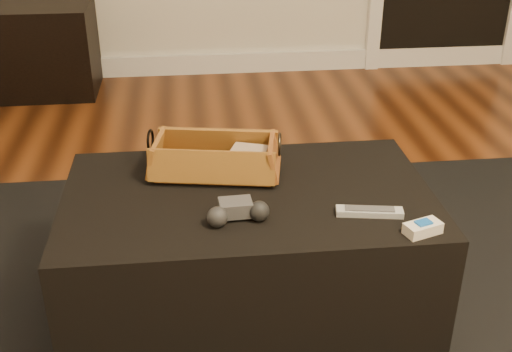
{
  "coord_description": "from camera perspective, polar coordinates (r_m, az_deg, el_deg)",
  "views": [
    {
      "loc": [
        -0.31,
        -1.11,
        1.27
      ],
      "look_at": [
        -0.14,
        0.38,
        0.49
      ],
      "focal_mm": 45.0,
      "sensor_mm": 36.0,
      "label": 1
    }
  ],
  "objects": [
    {
      "name": "tv_remote",
      "position": [
        1.83,
        -4.27,
        0.75
      ],
      "size": [
        0.2,
        0.06,
        0.02
      ],
      "primitive_type": "cube",
      "rotation": [
        0.0,
        0.0,
        -0.08
      ],
      "color": "black",
      "rests_on": "wicker_basket"
    },
    {
      "name": "silver_remote",
      "position": [
        1.66,
        10.06,
        -3.13
      ],
      "size": [
        0.17,
        0.07,
        0.02
      ],
      "color": "silver",
      "rests_on": "ottoman"
    },
    {
      "name": "wicker_basket",
      "position": [
        1.83,
        -3.66,
        1.49
      ],
      "size": [
        0.4,
        0.25,
        0.13
      ],
      "color": "#A15A24",
      "rests_on": "ottoman"
    },
    {
      "name": "game_controller",
      "position": [
        1.6,
        -1.68,
        -3.17
      ],
      "size": [
        0.17,
        0.1,
        0.05
      ],
      "color": "#3B3A3E",
      "rests_on": "ottoman"
    },
    {
      "name": "cloth_bundle",
      "position": [
        1.84,
        -0.56,
        1.7
      ],
      "size": [
        0.12,
        0.1,
        0.06
      ],
      "primitive_type": "cube",
      "rotation": [
        0.0,
        0.0,
        -0.36
      ],
      "color": "tan",
      "rests_on": "wicker_basket"
    },
    {
      "name": "cream_gadget",
      "position": [
        1.61,
        14.61,
        -4.5
      ],
      "size": [
        0.1,
        0.07,
        0.03
      ],
      "color": "silver",
      "rests_on": "ottoman"
    },
    {
      "name": "ottoman",
      "position": [
        1.85,
        -0.69,
        -7.18
      ],
      "size": [
        1.0,
        0.6,
        0.42
      ],
      "primitive_type": "cube",
      "color": "black",
      "rests_on": "area_rug"
    },
    {
      "name": "area_rug",
      "position": [
        1.94,
        -0.5,
        -13.26
      ],
      "size": [
        2.6,
        2.0,
        0.01
      ],
      "primitive_type": "cube",
      "color": "black",
      "rests_on": "floor"
    },
    {
      "name": "baseboard",
      "position": [
        4.04,
        -1.68,
        10.01
      ],
      "size": [
        5.0,
        0.04,
        0.12
      ],
      "primitive_type": "cube",
      "color": "white",
      "rests_on": "floor"
    }
  ]
}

